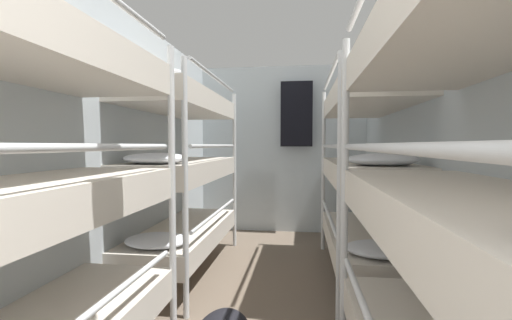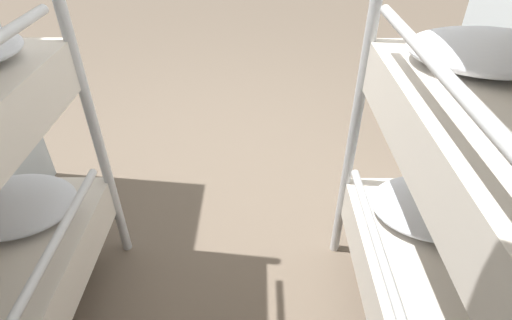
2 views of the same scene
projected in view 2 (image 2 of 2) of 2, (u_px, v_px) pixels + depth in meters
name	position (u px, v px, depth m)	size (l,w,h in m)	color
ground_plane	(236.00, 179.00, 2.56)	(20.00, 20.00, 0.00)	#6B5B4C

